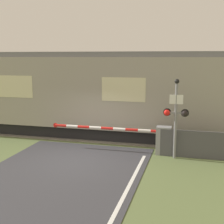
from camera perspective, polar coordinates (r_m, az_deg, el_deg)
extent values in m
plane|color=#5B6B3D|center=(12.35, -6.16, -8.56)|extent=(80.00, 80.00, 0.00)
cube|color=slate|center=(15.91, -1.13, -4.16)|extent=(36.00, 3.20, 0.03)
cube|color=#595451|center=(15.23, -1.87, -4.57)|extent=(36.00, 0.08, 0.10)
cube|color=#595451|center=(16.57, -0.44, -3.35)|extent=(36.00, 0.08, 0.10)
cube|color=black|center=(17.44, -14.53, -2.25)|extent=(18.15, 2.49, 0.60)
cube|color=#9E998E|center=(17.14, -14.82, 4.16)|extent=(19.73, 2.93, 3.32)
cube|color=slate|center=(17.05, -15.09, 10.11)|extent=(19.34, 2.70, 0.24)
cube|color=beige|center=(13.76, 2.09, 4.13)|extent=(1.97, 0.02, 1.06)
cube|color=beige|center=(15.85, -17.48, 4.47)|extent=(1.97, 0.02, 1.06)
cube|color=gray|center=(12.89, 9.43, -5.16)|extent=(0.60, 0.44, 1.15)
cylinder|color=gray|center=(12.79, 9.47, -3.58)|extent=(0.16, 0.16, 0.18)
cylinder|color=red|center=(12.82, 8.29, -3.51)|extent=(0.53, 0.11, 0.11)
cylinder|color=white|center=(12.89, 5.95, -3.39)|extent=(0.53, 0.11, 0.11)
cylinder|color=red|center=(12.97, 3.64, -3.26)|extent=(0.53, 0.11, 0.11)
cylinder|color=white|center=(13.08, 1.36, -3.13)|extent=(0.53, 0.11, 0.11)
cylinder|color=red|center=(13.21, -0.88, -3.00)|extent=(0.53, 0.11, 0.11)
cylinder|color=white|center=(13.36, -3.06, -2.86)|extent=(0.53, 0.11, 0.11)
cylinder|color=red|center=(13.53, -5.20, -2.72)|extent=(0.53, 0.11, 0.11)
cylinder|color=white|center=(13.72, -7.28, -2.59)|extent=(0.53, 0.11, 0.11)
cylinder|color=red|center=(13.92, -9.31, -2.45)|extent=(0.53, 0.11, 0.11)
cylinder|color=red|center=(14.03, -10.30, -2.38)|extent=(0.20, 0.02, 0.20)
cylinder|color=gray|center=(12.28, 11.54, -1.75)|extent=(0.11, 0.11, 2.92)
cube|color=gray|center=(12.22, 11.60, -0.15)|extent=(0.79, 0.07, 0.07)
sphere|color=red|center=(12.19, 10.00, -0.12)|extent=(0.24, 0.24, 0.24)
sphere|color=black|center=(12.16, 13.17, -0.26)|extent=(0.24, 0.24, 0.24)
cylinder|color=black|center=(12.30, 10.05, -0.03)|extent=(0.30, 0.06, 0.30)
cylinder|color=black|center=(12.26, 13.19, -0.17)|extent=(0.30, 0.06, 0.30)
cube|color=white|center=(12.10, 11.68, 2.27)|extent=(0.51, 0.02, 0.36)
sphere|color=black|center=(12.06, 11.80, 5.51)|extent=(0.18, 0.18, 0.18)
cube|color=#4C4C51|center=(12.69, 18.34, -5.91)|extent=(4.21, 0.06, 1.10)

